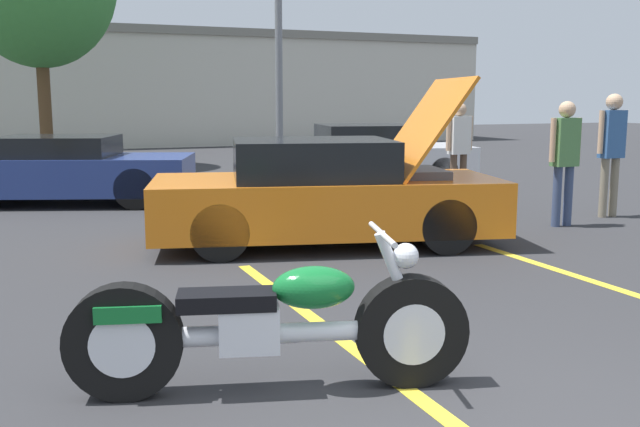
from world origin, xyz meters
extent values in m
cube|color=yellow|center=(-0.11, 2.41, 0.00)|extent=(0.12, 4.96, 0.01)
cube|color=yellow|center=(2.89, 2.41, 0.00)|extent=(0.12, 4.96, 0.01)
cube|color=beige|center=(0.00, 26.09, 2.20)|extent=(32.00, 4.00, 4.40)
cube|color=slate|center=(0.00, 26.09, 4.25)|extent=(32.00, 4.20, 0.30)
cylinder|color=slate|center=(3.67, 14.54, 3.93)|extent=(0.18, 0.18, 7.86)
cylinder|color=brown|center=(-1.68, 17.44, 1.55)|extent=(0.32, 0.32, 3.11)
cylinder|color=black|center=(-0.05, 1.40, 0.35)|extent=(0.72, 0.34, 0.70)
cylinder|color=black|center=(-1.73, 1.87, 0.35)|extent=(0.72, 0.34, 0.70)
cylinder|color=silver|center=(-0.05, 1.40, 0.35)|extent=(0.42, 0.27, 0.39)
cylinder|color=silver|center=(-1.73, 1.87, 0.35)|extent=(0.42, 0.27, 0.39)
cylinder|color=silver|center=(-0.89, 1.63, 0.37)|extent=(1.46, 0.52, 0.12)
cube|color=silver|center=(-1.01, 1.67, 0.41)|extent=(0.41, 0.33, 0.28)
ellipsoid|color=#146B2D|center=(-0.64, 1.56, 0.65)|extent=(0.56, 0.41, 0.26)
cube|color=black|center=(-1.14, 1.70, 0.59)|extent=(0.63, 0.41, 0.10)
cube|color=#146B2D|center=(-1.69, 1.86, 0.54)|extent=(0.43, 0.32, 0.10)
cylinder|color=silver|center=(-0.13, 1.42, 0.67)|extent=(0.31, 0.15, 0.63)
cylinder|color=silver|center=(-0.23, 1.45, 0.97)|extent=(0.22, 0.68, 0.04)
sphere|color=silver|center=(-0.09, 1.41, 0.83)|extent=(0.16, 0.16, 0.16)
cylinder|color=silver|center=(-1.24, 1.84, 0.31)|extent=(1.12, 0.39, 0.09)
cube|color=orange|center=(1.18, 5.65, 0.50)|extent=(4.49, 2.74, 0.64)
cube|color=black|center=(1.01, 5.69, 1.06)|extent=(2.22, 1.99, 0.47)
cylinder|color=black|center=(2.24, 4.59, 0.33)|extent=(0.68, 0.38, 0.65)
cylinder|color=black|center=(2.62, 6.07, 0.33)|extent=(0.68, 0.38, 0.65)
cylinder|color=black|center=(-0.27, 5.24, 0.33)|extent=(0.68, 0.38, 0.65)
cylinder|color=black|center=(0.11, 6.72, 0.33)|extent=(0.68, 0.38, 0.65)
cube|color=orange|center=(2.33, 5.36, 1.42)|extent=(1.25, 1.77, 1.22)
cube|color=#4C4C51|center=(2.29, 5.37, 0.78)|extent=(0.82, 1.08, 0.28)
cube|color=silver|center=(4.54, 11.13, 0.48)|extent=(4.33, 2.64, 0.63)
cube|color=black|center=(4.38, 11.16, 1.02)|extent=(2.11, 2.04, 0.45)
cylinder|color=black|center=(5.61, 10.06, 0.31)|extent=(0.65, 0.33, 0.62)
cylinder|color=black|center=(5.93, 11.73, 0.31)|extent=(0.65, 0.33, 0.62)
cylinder|color=black|center=(3.15, 10.52, 0.31)|extent=(0.65, 0.33, 0.62)
cylinder|color=black|center=(3.47, 12.20, 0.31)|extent=(0.65, 0.33, 0.62)
cube|color=navy|center=(-1.53, 10.52, 0.50)|extent=(4.41, 2.98, 0.63)
cube|color=black|center=(-1.68, 10.57, 0.98)|extent=(2.24, 2.06, 0.34)
cylinder|color=black|center=(-0.59, 9.40, 0.34)|extent=(0.71, 0.44, 0.68)
cylinder|color=black|center=(-0.09, 10.79, 0.34)|extent=(0.71, 0.44, 0.68)
cylinder|color=black|center=(-2.47, 11.64, 0.34)|extent=(0.71, 0.44, 0.68)
cylinder|color=gray|center=(5.85, 5.91, 0.45)|extent=(0.12, 0.12, 0.90)
cylinder|color=gray|center=(6.05, 5.91, 0.45)|extent=(0.12, 0.12, 0.90)
cube|color=#335B93|center=(5.95, 5.91, 1.26)|extent=(0.36, 0.20, 0.71)
cylinder|color=tan|center=(5.73, 5.91, 1.29)|extent=(0.08, 0.08, 0.64)
cylinder|color=tan|center=(6.17, 5.91, 1.29)|extent=(0.08, 0.08, 0.64)
sphere|color=tan|center=(5.95, 5.91, 1.73)|extent=(0.24, 0.24, 0.24)
cylinder|color=#38476B|center=(4.64, 5.55, 0.42)|extent=(0.12, 0.12, 0.85)
cylinder|color=#38476B|center=(4.84, 5.55, 0.42)|extent=(0.12, 0.12, 0.85)
cube|color=#4C7F47|center=(4.74, 5.55, 1.18)|extent=(0.36, 0.20, 0.67)
cylinder|color=tan|center=(4.52, 5.55, 1.22)|extent=(0.08, 0.08, 0.60)
cylinder|color=tan|center=(4.96, 5.55, 1.22)|extent=(0.08, 0.08, 0.60)
sphere|color=tan|center=(4.74, 5.55, 1.63)|extent=(0.23, 0.23, 0.23)
cylinder|color=brown|center=(4.67, 8.21, 0.41)|extent=(0.12, 0.12, 0.83)
cylinder|color=brown|center=(4.87, 8.21, 0.41)|extent=(0.12, 0.12, 0.83)
cube|color=white|center=(4.77, 8.21, 1.16)|extent=(0.36, 0.20, 0.66)
cylinder|color=tan|center=(4.55, 8.21, 1.19)|extent=(0.08, 0.08, 0.59)
cylinder|color=tan|center=(4.99, 8.21, 1.19)|extent=(0.08, 0.08, 0.59)
sphere|color=tan|center=(4.77, 8.21, 1.60)|extent=(0.22, 0.22, 0.22)
camera|label=1|loc=(-2.20, -2.32, 1.78)|focal=40.00mm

